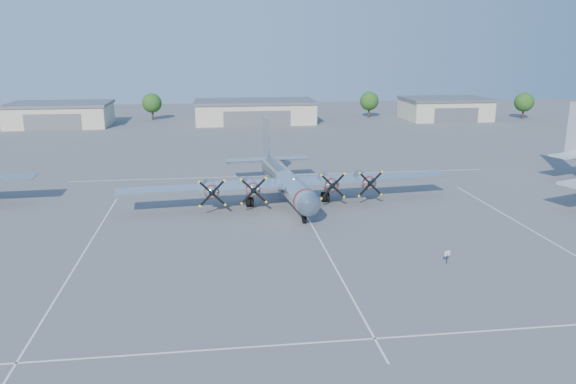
{
  "coord_description": "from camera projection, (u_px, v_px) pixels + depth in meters",
  "views": [
    {
      "loc": [
        -9.82,
        -53.57,
        18.41
      ],
      "look_at": [
        -2.28,
        3.54,
        3.2
      ],
      "focal_mm": 35.0,
      "sensor_mm": 36.0,
      "label": 1
    }
  ],
  "objects": [
    {
      "name": "parking_lines",
      "position": [
        318.0,
        236.0,
        55.61
      ],
      "size": [
        60.0,
        50.08,
        0.01
      ],
      "color": "silver",
      "rests_on": "ground"
    },
    {
      "name": "hangar_east",
      "position": [
        445.0,
        108.0,
        141.24
      ],
      "size": [
        20.6,
        14.6,
        5.4
      ],
      "color": "#C0B699",
      "rests_on": "ground"
    },
    {
      "name": "tree_east",
      "position": [
        369.0,
        101.0,
        144.36
      ],
      "size": [
        4.8,
        4.8,
        6.64
      ],
      "color": "#382619",
      "rests_on": "ground"
    },
    {
      "name": "hangar_center",
      "position": [
        255.0,
        111.0,
        135.16
      ],
      "size": [
        28.6,
        14.6,
        5.4
      ],
      "color": "#C0B699",
      "rests_on": "ground"
    },
    {
      "name": "ground",
      "position": [
        315.0,
        230.0,
        57.29
      ],
      "size": [
        260.0,
        260.0,
        0.0
      ],
      "primitive_type": "plane",
      "color": "#59595C",
      "rests_on": "ground"
    },
    {
      "name": "main_bomber_b29",
      "position": [
        285.0,
        201.0,
        68.16
      ],
      "size": [
        41.54,
        30.5,
        8.64
      ],
      "primitive_type": null,
      "rotation": [
        0.0,
        0.0,
        0.1
      ],
      "color": "white",
      "rests_on": "ground"
    },
    {
      "name": "tree_west",
      "position": [
        152.0,
        103.0,
        139.31
      ],
      "size": [
        4.8,
        4.8,
        6.64
      ],
      "color": "#382619",
      "rests_on": "ground"
    },
    {
      "name": "tree_far_east",
      "position": [
        524.0,
        102.0,
        141.5
      ],
      "size": [
        4.8,
        4.8,
        6.64
      ],
      "color": "#382619",
      "rests_on": "ground"
    },
    {
      "name": "hangar_west",
      "position": [
        60.0,
        114.0,
        129.46
      ],
      "size": [
        22.6,
        14.6,
        5.4
      ],
      "color": "#C0B699",
      "rests_on": "ground"
    },
    {
      "name": "info_placard",
      "position": [
        447.0,
        255.0,
        48.34
      ],
      "size": [
        0.59,
        0.29,
        1.19
      ],
      "rotation": [
        0.0,
        0.0,
        0.41
      ],
      "color": "black",
      "rests_on": "ground"
    }
  ]
}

